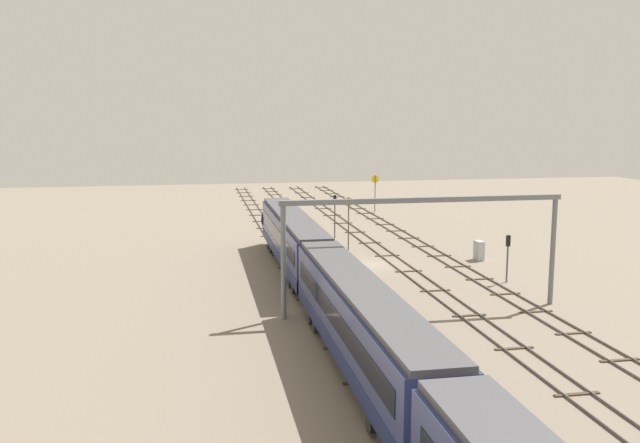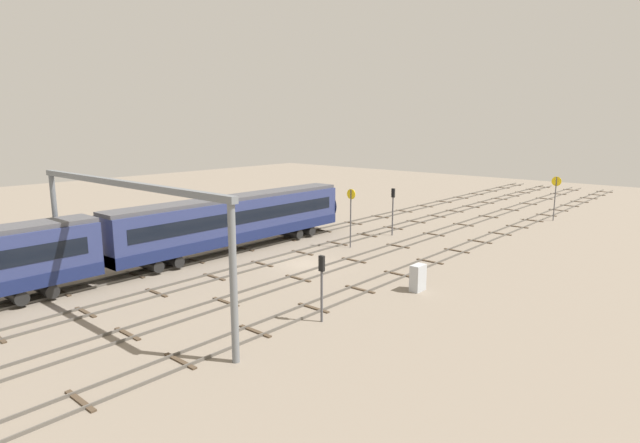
{
  "view_description": "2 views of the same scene",
  "coord_description": "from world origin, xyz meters",
  "views": [
    {
      "loc": [
        -58.93,
        15.7,
        13.67
      ],
      "look_at": [
        5.09,
        3.86,
        3.3
      ],
      "focal_mm": 38.24,
      "sensor_mm": 36.0,
      "label": 1
    },
    {
      "loc": [
        -29.65,
        -27.54,
        11.26
      ],
      "look_at": [
        2.17,
        0.24,
        3.14
      ],
      "focal_mm": 29.03,
      "sensor_mm": 36.0,
      "label": 2
    }
  ],
  "objects": [
    {
      "name": "speed_sign_mid_trackside",
      "position": [
        32.82,
        -9.11,
        3.47
      ],
      "size": [
        0.14,
        1.09,
        5.14
      ],
      "color": "#4C4C51",
      "rests_on": "ground"
    },
    {
      "name": "overhead_gantry",
      "position": [
        -14.97,
        0.32,
        6.18
      ],
      "size": [
        0.4,
        20.04,
        8.01
      ],
      "color": "slate",
      "rests_on": "ground"
    },
    {
      "name": "speed_sign_near_foreground",
      "position": [
        6.85,
        0.63,
        3.48
      ],
      "size": [
        0.14,
        0.93,
        5.38
      ],
      "color": "#4C4C51",
      "rests_on": "ground"
    },
    {
      "name": "relay_cabinet",
      "position": [
        0.05,
        -10.42,
        0.91
      ],
      "size": [
        1.16,
        0.68,
        1.82
      ],
      "color": "#B2B7BC",
      "rests_on": "ground"
    },
    {
      "name": "train",
      "position": [
        -25.1,
        7.38,
        2.66
      ],
      "size": [
        75.2,
        3.24,
        4.8
      ],
      "color": "navy",
      "rests_on": "ground"
    },
    {
      "name": "track_middle",
      "position": [
        0.0,
        2.46,
        0.07
      ],
      "size": [
        133.81,
        2.4,
        0.16
      ],
      "color": "#59544C",
      "rests_on": "ground"
    },
    {
      "name": "track_near_foreground",
      "position": [
        0.0,
        -7.38,
        0.07
      ],
      "size": [
        133.81,
        2.4,
        0.16
      ],
      "color": "#59544C",
      "rests_on": "ground"
    },
    {
      "name": "signal_light_trackside_approach",
      "position": [
        13.72,
        0.61,
        3.12
      ],
      "size": [
        0.31,
        0.32,
        4.78
      ],
      "color": "#4C4C51",
      "rests_on": "ground"
    },
    {
      "name": "track_second_near",
      "position": [
        -0.0,
        -2.46,
        0.07
      ],
      "size": [
        133.81,
        2.4,
        0.16
      ],
      "color": "#59544C",
      "rests_on": "ground"
    },
    {
      "name": "ground_plane",
      "position": [
        0.0,
        0.0,
        0.0
      ],
      "size": [
        149.81,
        149.81,
        0.0
      ],
      "primitive_type": "plane",
      "color": "gray"
    },
    {
      "name": "signal_light_trackside_departure",
      "position": [
        -8.43,
        -9.15,
        2.59
      ],
      "size": [
        0.31,
        0.32,
        3.91
      ],
      "color": "#4C4C51",
      "rests_on": "ground"
    },
    {
      "name": "track_with_train",
      "position": [
        0.0,
        7.38,
        0.07
      ],
      "size": [
        133.81,
        2.4,
        0.16
      ],
      "color": "#59544C",
      "rests_on": "ground"
    }
  ]
}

